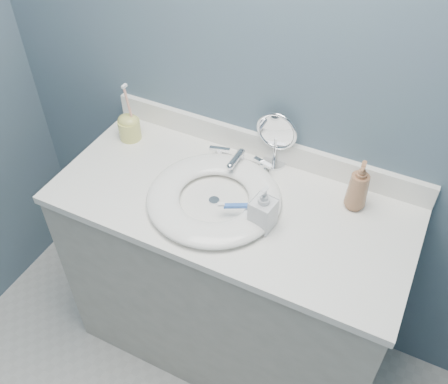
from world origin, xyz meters
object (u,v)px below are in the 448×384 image
Objects in this scene: makeup_mirror at (276,137)px; toothbrush_holder at (129,126)px; soap_bottle_amber at (359,185)px; soap_bottle_clear at (263,208)px.

makeup_mirror is 0.92× the size of toothbrush_holder.
soap_bottle_amber is at bearing 1.42° from toothbrush_holder.
soap_bottle_amber is 0.87m from toothbrush_holder.
toothbrush_holder is (-0.87, -0.02, -0.04)m from soap_bottle_amber.
makeup_mirror reaches higher than soap_bottle_amber.
makeup_mirror is at bearing 10.63° from toothbrush_holder.
toothbrush_holder reaches higher than makeup_mirror.
soap_bottle_amber is 1.15× the size of soap_bottle_clear.
makeup_mirror is 1.19× the size of soap_bottle_amber.
soap_bottle_amber is at bearing -14.26° from makeup_mirror.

